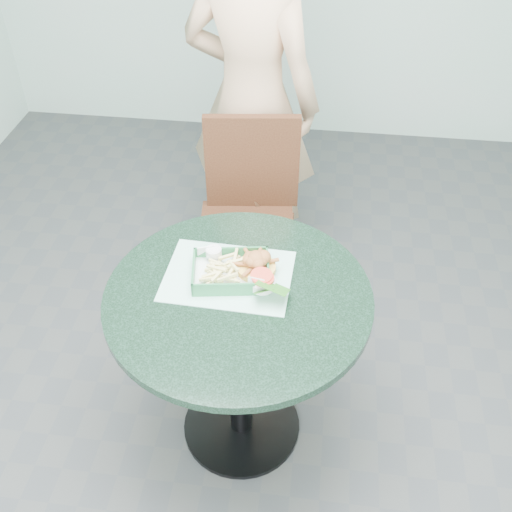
# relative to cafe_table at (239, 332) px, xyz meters

# --- Properties ---
(floor) EXTENTS (4.00, 5.00, 0.02)m
(floor) POSITION_rel_cafe_table_xyz_m (0.00, 0.00, -0.58)
(floor) COLOR #303335
(floor) RESTS_ON ground
(cafe_table) EXTENTS (0.89, 0.89, 0.75)m
(cafe_table) POSITION_rel_cafe_table_xyz_m (0.00, 0.00, 0.00)
(cafe_table) COLOR black
(cafe_table) RESTS_ON floor
(dining_chair) EXTENTS (0.43, 0.43, 0.93)m
(dining_chair) POSITION_rel_cafe_table_xyz_m (-0.08, 0.80, -0.05)
(dining_chair) COLOR brown
(dining_chair) RESTS_ON floor
(diner_person) EXTENTS (0.87, 0.69, 2.11)m
(diner_person) POSITION_rel_cafe_table_xyz_m (-0.11, 1.12, 0.47)
(diner_person) COLOR tan
(diner_person) RESTS_ON floor
(placemat) EXTENTS (0.44, 0.34, 0.00)m
(placemat) POSITION_rel_cafe_table_xyz_m (-0.05, 0.08, 0.17)
(placemat) COLOR #A2E0CD
(placemat) RESTS_ON cafe_table
(food_basket) EXTENTS (0.26, 0.19, 0.05)m
(food_basket) POSITION_rel_cafe_table_xyz_m (-0.04, 0.07, 0.19)
(food_basket) COLOR #277642
(food_basket) RESTS_ON placemat
(crab_sandwich) EXTENTS (0.13, 0.13, 0.08)m
(crab_sandwich) POSITION_rel_cafe_table_xyz_m (0.05, 0.09, 0.22)
(crab_sandwich) COLOR gold
(crab_sandwich) RESTS_ON food_basket
(fries_pile) EXTENTS (0.13, 0.14, 0.05)m
(fries_pile) POSITION_rel_cafe_table_xyz_m (-0.06, 0.08, 0.21)
(fries_pile) COLOR #ECDC86
(fries_pile) RESTS_ON food_basket
(sauce_ramekin) EXTENTS (0.05, 0.05, 0.03)m
(sauce_ramekin) POSITION_rel_cafe_table_xyz_m (-0.09, 0.15, 0.22)
(sauce_ramekin) COLOR white
(sauce_ramekin) RESTS_ON food_basket
(garnish_cup) EXTENTS (0.13, 0.13, 0.05)m
(garnish_cup) POSITION_rel_cafe_table_xyz_m (0.08, 0.00, 0.21)
(garnish_cup) COLOR white
(garnish_cup) RESTS_ON food_basket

